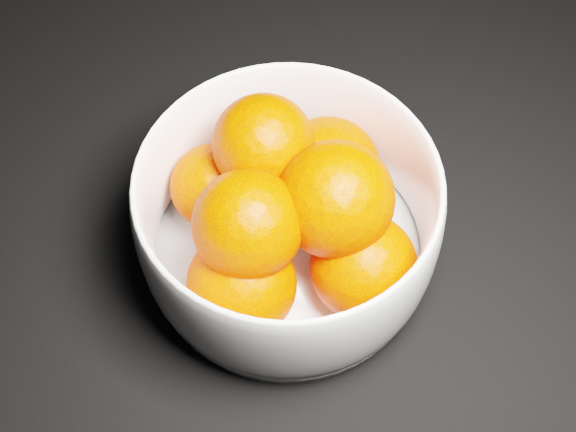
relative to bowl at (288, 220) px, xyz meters
name	(u,v)px	position (x,y,z in m)	size (l,w,h in m)	color
bowl	(288,220)	(0.00, 0.00, 0.00)	(0.22, 0.22, 0.11)	white
orange_pile	(292,211)	(0.00, 0.00, 0.01)	(0.18, 0.19, 0.13)	#EC3600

